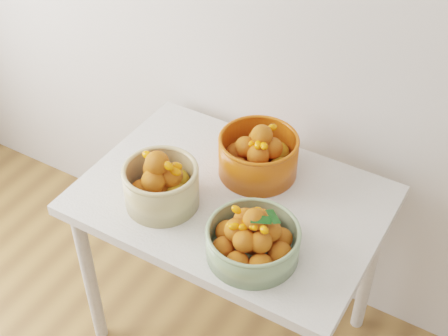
{
  "coord_description": "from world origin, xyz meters",
  "views": [
    {
      "loc": [
        0.6,
        0.28,
        2.18
      ],
      "look_at": [
        -0.15,
        1.54,
        0.92
      ],
      "focal_mm": 50.0,
      "sensor_mm": 36.0,
      "label": 1
    }
  ],
  "objects": [
    {
      "name": "bowl_green",
      "position": [
        0.03,
        1.41,
        0.81
      ],
      "size": [
        0.29,
        0.29,
        0.18
      ],
      "rotation": [
        0.0,
        0.0,
        0.04
      ],
      "color": "gray",
      "rests_on": "table"
    },
    {
      "name": "bowl_cream",
      "position": [
        -0.33,
        1.46,
        0.83
      ],
      "size": [
        0.26,
        0.26,
        0.21
      ],
      "rotation": [
        0.0,
        0.0,
        0.07
      ],
      "color": "tan",
      "rests_on": "table"
    },
    {
      "name": "bowl_orange",
      "position": [
        -0.14,
        1.75,
        0.83
      ],
      "size": [
        0.34,
        0.34,
        0.2
      ],
      "rotation": [
        0.0,
        0.0,
        0.27
      ],
      "color": "#C5440D",
      "rests_on": "table"
    },
    {
      "name": "table",
      "position": [
        -0.15,
        1.6,
        0.65
      ],
      "size": [
        1.0,
        0.7,
        0.75
      ],
      "color": "silver",
      "rests_on": "ground"
    }
  ]
}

